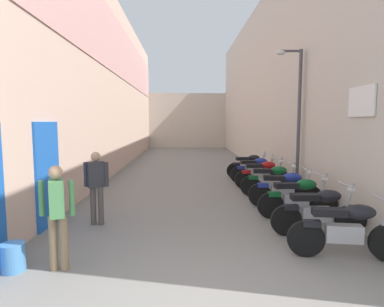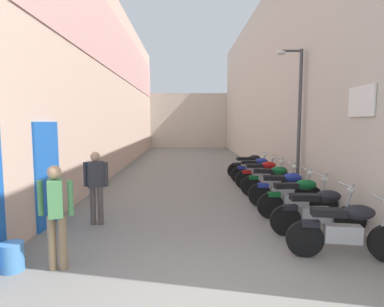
% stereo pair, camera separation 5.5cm
% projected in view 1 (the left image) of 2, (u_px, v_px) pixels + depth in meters
% --- Properties ---
extents(ground_plane, '(39.35, 39.35, 0.00)m').
position_uv_depth(ground_plane, '(192.00, 175.00, 13.03)').
color(ground_plane, slate).
extents(building_left, '(0.45, 23.35, 7.52)m').
position_uv_depth(building_left, '(117.00, 87.00, 14.50)').
color(building_left, beige).
rests_on(building_left, ground).
extents(building_right, '(0.45, 23.35, 7.76)m').
position_uv_depth(building_right, '(263.00, 86.00, 14.73)').
color(building_right, beige).
rests_on(building_right, ground).
extents(building_far_end, '(9.43, 2.00, 4.57)m').
position_uv_depth(building_far_end, '(187.00, 121.00, 27.39)').
color(building_far_end, beige).
rests_on(building_far_end, ground).
extents(motorcycle_nearest, '(1.84, 0.58, 1.04)m').
position_uv_depth(motorcycle_nearest, '(348.00, 229.00, 5.02)').
color(motorcycle_nearest, black).
rests_on(motorcycle_nearest, ground).
extents(motorcycle_second, '(1.85, 0.58, 1.04)m').
position_uv_depth(motorcycle_second, '(319.00, 210.00, 6.06)').
color(motorcycle_second, black).
rests_on(motorcycle_second, ground).
extents(motorcycle_third, '(1.85, 0.58, 1.04)m').
position_uv_depth(motorcycle_third, '(298.00, 197.00, 7.17)').
color(motorcycle_third, black).
rests_on(motorcycle_third, ground).
extents(motorcycle_fourth, '(1.84, 0.58, 1.04)m').
position_uv_depth(motorcycle_fourth, '(285.00, 188.00, 8.10)').
color(motorcycle_fourth, black).
rests_on(motorcycle_fourth, ground).
extents(motorcycle_fifth, '(1.85, 0.58, 1.04)m').
position_uv_depth(motorcycle_fifth, '(272.00, 180.00, 9.23)').
color(motorcycle_fifth, black).
rests_on(motorcycle_fifth, ground).
extents(motorcycle_sixth, '(1.85, 0.58, 1.04)m').
position_uv_depth(motorcycle_sixth, '(263.00, 174.00, 10.35)').
color(motorcycle_sixth, black).
rests_on(motorcycle_sixth, ground).
extents(motorcycle_seventh, '(1.85, 0.58, 1.04)m').
position_uv_depth(motorcycle_seventh, '(256.00, 169.00, 11.32)').
color(motorcycle_seventh, black).
rests_on(motorcycle_seventh, ground).
extents(motorcycle_eighth, '(1.84, 0.58, 1.04)m').
position_uv_depth(motorcycle_eighth, '(250.00, 165.00, 12.38)').
color(motorcycle_eighth, black).
rests_on(motorcycle_eighth, ground).
extents(pedestrian_by_doorway, '(0.52, 0.39, 1.57)m').
position_uv_depth(pedestrian_by_doorway, '(57.00, 210.00, 4.60)').
color(pedestrian_by_doorway, '#8C7251').
rests_on(pedestrian_by_doorway, ground).
extents(pedestrian_mid_alley, '(0.52, 0.34, 1.57)m').
position_uv_depth(pedestrian_mid_alley, '(96.00, 182.00, 6.68)').
color(pedestrian_mid_alley, '#564C47').
rests_on(pedestrian_mid_alley, ground).
extents(water_jug_near_door, '(0.34, 0.34, 0.42)m').
position_uv_depth(water_jug_near_door, '(13.00, 257.00, 4.64)').
color(water_jug_near_door, '#4C8CCC').
rests_on(water_jug_near_door, ground).
extents(street_lamp, '(0.79, 0.18, 4.28)m').
position_uv_depth(street_lamp, '(296.00, 110.00, 9.23)').
color(street_lamp, '#47474C').
rests_on(street_lamp, ground).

